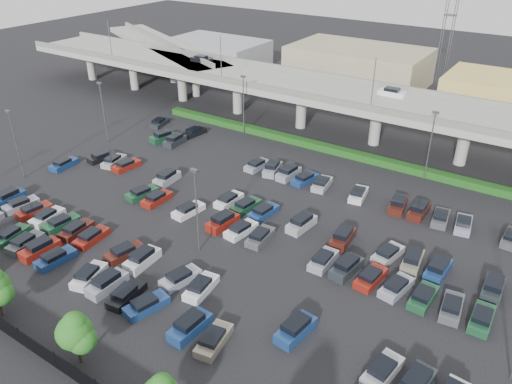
{
  "coord_description": "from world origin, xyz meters",
  "views": [
    {
      "loc": [
        31.3,
        -43.49,
        33.3
      ],
      "look_at": [
        -0.19,
        4.04,
        2.0
      ],
      "focal_mm": 35.0,
      "sensor_mm": 36.0,
      "label": 1
    }
  ],
  "objects": [
    {
      "name": "distant_buildings",
      "position": [
        12.38,
        61.81,
        3.74
      ],
      "size": [
        138.0,
        24.0,
        9.0
      ],
      "color": "gray",
      "rests_on": "ground"
    },
    {
      "name": "tree_row",
      "position": [
        0.7,
        -26.53,
        3.52
      ],
      "size": [
        65.07,
        3.66,
        5.94
      ],
      "color": "#332316",
      "rests_on": "ground"
    },
    {
      "name": "comm_tower",
      "position": [
        4.0,
        74.0,
        15.61
      ],
      "size": [
        2.4,
        2.4,
        30.0
      ],
      "color": "#4E4E53",
      "rests_on": "ground"
    },
    {
      "name": "on_ramp",
      "position": [
        -52.1,
        43.05,
        6.86
      ],
      "size": [
        50.93,
        30.13,
        8.8
      ],
      "color": "gray",
      "rests_on": "ground"
    },
    {
      "name": "ground",
      "position": [
        0.0,
        0.0,
        0.0
      ],
      "size": [
        280.0,
        280.0,
        0.0
      ],
      "primitive_type": "plane",
      "color": "black"
    },
    {
      "name": "fence",
      "position": [
        -0.05,
        -28.0,
        0.9
      ],
      "size": [
        70.0,
        0.1,
        2.0
      ],
      "color": "black",
      "rests_on": "ground"
    },
    {
      "name": "overpass",
      "position": [
        -0.18,
        32.03,
        6.97
      ],
      "size": [
        150.0,
        13.0,
        15.8
      ],
      "color": "gray",
      "rests_on": "ground"
    },
    {
      "name": "light_poles",
      "position": [
        -4.13,
        2.0,
        6.24
      ],
      "size": [
        66.9,
        48.38,
        10.3
      ],
      "color": "#4E4E53",
      "rests_on": "ground"
    },
    {
      "name": "parked_cars",
      "position": [
        0.65,
        -3.88,
        0.62
      ],
      "size": [
        63.01,
        41.71,
        1.67
      ],
      "color": "#461812",
      "rests_on": "ground"
    },
    {
      "name": "hedge",
      "position": [
        0.0,
        25.0,
        0.55
      ],
      "size": [
        66.0,
        1.6,
        1.1
      ],
      "primitive_type": "cube",
      "color": "#133B11",
      "rests_on": "ground"
    }
  ]
}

